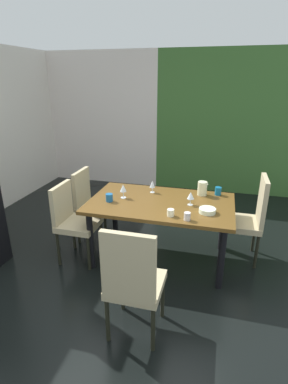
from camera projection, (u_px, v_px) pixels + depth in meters
ground_plane at (121, 281)px, 3.25m from camera, size 5.26×6.40×0.02m
back_panel_interior at (101, 120)px, 5.99m from camera, size 2.33×0.10×2.56m
garden_window_panel at (237, 125)px, 5.36m from camera, size 2.93×0.10×2.56m
dining_table at (161, 209)px, 3.44m from camera, size 1.63×0.99×0.74m
chair_left_far at (91, 201)px, 3.95m from camera, size 0.44×0.44×0.95m
chair_head_near at (133, 280)px, 2.36m from camera, size 0.44×0.44×1.04m
chair_right_far at (250, 216)px, 3.46m from camera, size 0.44×0.44×1.04m
chair_left_near at (73, 218)px, 3.49m from camera, size 0.44×0.44×0.93m
wine_glass_west at (123, 188)px, 3.48m from camera, size 0.08×0.08×0.17m
wine_glass_south at (191, 196)px, 3.29m from camera, size 0.08×0.08×0.15m
wine_glass_near_window at (152, 184)px, 3.65m from camera, size 0.07×0.07×0.15m
serving_bowl_front at (207, 211)px, 3.12m from camera, size 0.18×0.18×0.05m
cup_east at (171, 213)px, 3.04m from camera, size 0.07×0.07×0.07m
cup_right at (218, 191)px, 3.60m from camera, size 0.08×0.08×0.10m
cup_center at (109, 198)px, 3.41m from camera, size 0.08×0.08×0.09m
cup_north at (187, 216)px, 2.95m from camera, size 0.07×0.07×0.08m
pitcher_near_shelf at (202, 188)px, 3.58m from camera, size 0.13×0.11×0.17m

